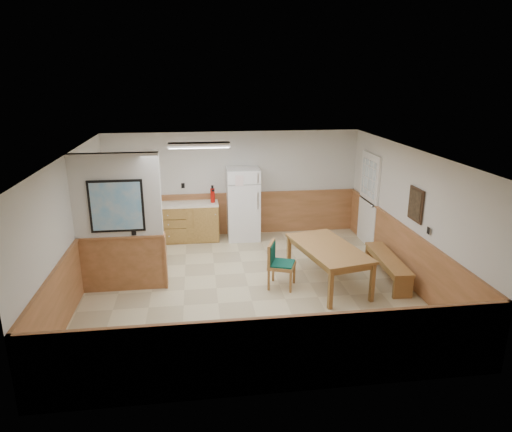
{
  "coord_description": "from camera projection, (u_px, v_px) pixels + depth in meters",
  "views": [
    {
      "loc": [
        -0.86,
        -7.64,
        3.74
      ],
      "look_at": [
        0.2,
        0.4,
        1.23
      ],
      "focal_mm": 32.0,
      "sensor_mm": 36.0,
      "label": 1
    }
  ],
  "objects": [
    {
      "name": "refrigerator",
      "position": [
        243.0,
        204.0,
        10.72
      ],
      "size": [
        0.76,
        0.73,
        1.7
      ],
      "rotation": [
        0.0,
        0.0,
        -0.02
      ],
      "color": "white",
      "rests_on": "ground"
    },
    {
      "name": "fluorescent_fixture",
      "position": [
        199.0,
        145.0,
        8.86
      ],
      "size": [
        1.2,
        0.3,
        0.09
      ],
      "color": "white",
      "rests_on": "ceiling"
    },
    {
      "name": "dining_chair",
      "position": [
        277.0,
        261.0,
        8.32
      ],
      "size": [
        0.76,
        0.63,
        0.85
      ],
      "rotation": [
        0.0,
        0.0,
        -0.37
      ],
      "color": "#AD713F",
      "rests_on": "ground"
    },
    {
      "name": "wall_painting",
      "position": [
        416.0,
        205.0,
        8.08
      ],
      "size": [
        0.04,
        0.5,
        0.6
      ],
      "color": "#342114",
      "rests_on": "right_wall"
    },
    {
      "name": "dining_table",
      "position": [
        328.0,
        251.0,
        8.35
      ],
      "size": [
        1.29,
        2.0,
        0.75
      ],
      "rotation": [
        0.0,
        0.0,
        0.21
      ],
      "color": "#AD713F",
      "rests_on": "ground"
    },
    {
      "name": "soap_bottle",
      "position": [
        136.0,
        201.0,
        10.41
      ],
      "size": [
        0.09,
        0.09,
        0.21
      ],
      "primitive_type": "cylinder",
      "rotation": [
        0.0,
        0.0,
        0.41
      ],
      "color": "#178023",
      "rests_on": "kitchen_counter"
    },
    {
      "name": "partition_wall",
      "position": [
        119.0,
        225.0,
        7.99
      ],
      "size": [
        1.5,
        0.2,
        2.5
      ],
      "color": "silver",
      "rests_on": "ground"
    },
    {
      "name": "kitchen_window",
      "position": [
        143.0,
        174.0,
        10.55
      ],
      "size": [
        0.8,
        0.04,
        1.0
      ],
      "color": "white",
      "rests_on": "back_wall"
    },
    {
      "name": "exterior_door",
      "position": [
        368.0,
        200.0,
        10.31
      ],
      "size": [
        0.07,
        1.02,
        2.15
      ],
      "color": "white",
      "rests_on": "ground"
    },
    {
      "name": "dining_bench",
      "position": [
        388.0,
        262.0,
        8.65
      ],
      "size": [
        0.45,
        1.69,
        0.45
      ],
      "rotation": [
        0.0,
        0.0,
        -0.05
      ],
      "color": "#AD713F",
      "rests_on": "ground"
    },
    {
      "name": "wainscot_right",
      "position": [
        403.0,
        253.0,
        8.68
      ],
      "size": [
        0.04,
        6.0,
        1.0
      ],
      "primitive_type": "cube",
      "color": "#B37147",
      "rests_on": "ground"
    },
    {
      "name": "wainscot_left",
      "position": [
        78.0,
        270.0,
        7.93
      ],
      "size": [
        0.04,
        6.0,
        1.0
      ],
      "primitive_type": "cube",
      "color": "#B37147",
      "rests_on": "ground"
    },
    {
      "name": "wainscot_back",
      "position": [
        234.0,
        214.0,
        11.13
      ],
      "size": [
        6.0,
        0.04,
        1.0
      ],
      "primitive_type": "cube",
      "color": "#B37147",
      "rests_on": "ground"
    },
    {
      "name": "ground",
      "position": [
        248.0,
        286.0,
        8.45
      ],
      "size": [
        6.0,
        6.0,
        0.0
      ],
      "primitive_type": "plane",
      "color": "beige",
      "rests_on": "ground"
    },
    {
      "name": "left_wall",
      "position": [
        72.0,
        229.0,
        7.71
      ],
      "size": [
        0.02,
        6.0,
        2.5
      ],
      "primitive_type": "cube",
      "color": "silver",
      "rests_on": "ground"
    },
    {
      "name": "kitchen_counter",
      "position": [
        184.0,
        221.0,
        10.7
      ],
      "size": [
        2.2,
        0.61,
        1.0
      ],
      "color": "#AF853E",
      "rests_on": "ground"
    },
    {
      "name": "fire_extinguisher",
      "position": [
        213.0,
        195.0,
        10.6
      ],
      "size": [
        0.12,
        0.12,
        0.41
      ],
      "rotation": [
        0.0,
        0.0,
        -0.21
      ],
      "color": "#B01009",
      "rests_on": "kitchen_counter"
    },
    {
      "name": "right_wall",
      "position": [
        408.0,
        216.0,
        8.46
      ],
      "size": [
        0.02,
        6.0,
        2.5
      ],
      "primitive_type": "cube",
      "color": "silver",
      "rests_on": "ground"
    },
    {
      "name": "ceiling",
      "position": [
        247.0,
        152.0,
        7.71
      ],
      "size": [
        6.0,
        6.0,
        0.02
      ],
      "primitive_type": "cube",
      "color": "white",
      "rests_on": "back_wall"
    },
    {
      "name": "back_wall",
      "position": [
        234.0,
        184.0,
        10.92
      ],
      "size": [
        6.0,
        0.02,
        2.5
      ],
      "primitive_type": "cube",
      "color": "silver",
      "rests_on": "ground"
    }
  ]
}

